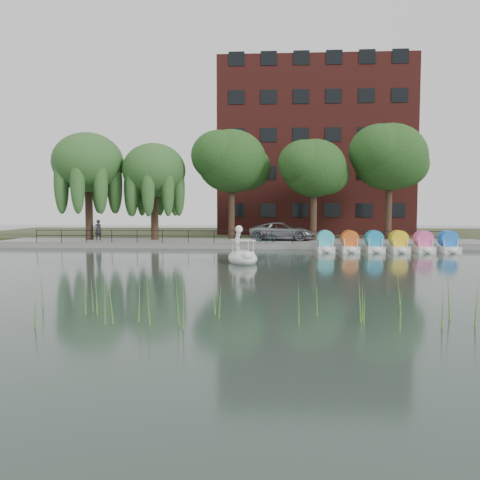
# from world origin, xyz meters

# --- Properties ---
(ground_plane) EXTENTS (120.00, 120.00, 0.00)m
(ground_plane) POSITION_xyz_m (0.00, 0.00, 0.00)
(ground_plane) COLOR #35483E
(promenade) EXTENTS (40.00, 6.00, 0.40)m
(promenade) POSITION_xyz_m (0.00, 16.00, 0.20)
(promenade) COLOR gray
(promenade) RESTS_ON ground_plane
(kerb) EXTENTS (40.00, 0.25, 0.40)m
(kerb) POSITION_xyz_m (0.00, 13.05, 0.20)
(kerb) COLOR gray
(kerb) RESTS_ON ground_plane
(land_strip) EXTENTS (60.00, 22.00, 0.36)m
(land_strip) POSITION_xyz_m (0.00, 30.00, 0.18)
(land_strip) COLOR #47512D
(land_strip) RESTS_ON ground_plane
(railing) EXTENTS (32.00, 0.05, 1.00)m
(railing) POSITION_xyz_m (0.00, 13.25, 1.15)
(railing) COLOR black
(railing) RESTS_ON promenade
(apartment_building) EXTENTS (20.00, 10.07, 18.00)m
(apartment_building) POSITION_xyz_m (7.00, 29.97, 9.36)
(apartment_building) COLOR #4C1E16
(apartment_building) RESTS_ON land_strip
(willow_left) EXTENTS (5.88, 5.88, 9.01)m
(willow_left) POSITION_xyz_m (-13.00, 16.50, 6.87)
(willow_left) COLOR #473323
(willow_left) RESTS_ON promenade
(willow_mid) EXTENTS (5.32, 5.32, 8.15)m
(willow_mid) POSITION_xyz_m (-7.50, 17.00, 6.25)
(willow_mid) COLOR #473323
(willow_mid) RESTS_ON promenade
(broadleaf_center) EXTENTS (6.00, 6.00, 9.25)m
(broadleaf_center) POSITION_xyz_m (-1.00, 18.00, 7.06)
(broadleaf_center) COLOR #473323
(broadleaf_center) RESTS_ON promenade
(broadleaf_right) EXTENTS (5.40, 5.40, 8.32)m
(broadleaf_right) POSITION_xyz_m (6.00, 17.50, 6.39)
(broadleaf_right) COLOR #473323
(broadleaf_right) RESTS_ON promenade
(broadleaf_far) EXTENTS (6.30, 6.30, 9.71)m
(broadleaf_far) POSITION_xyz_m (12.50, 18.50, 7.40)
(broadleaf_far) COLOR #473323
(broadleaf_far) RESTS_ON promenade
(minivan) EXTENTS (3.56, 6.49, 1.73)m
(minivan) POSITION_xyz_m (3.32, 16.77, 1.26)
(minivan) COLOR gray
(minivan) RESTS_ON promenade
(bicycle) EXTENTS (1.30, 1.81, 1.00)m
(bicycle) POSITION_xyz_m (2.02, 14.86, 0.90)
(bicycle) COLOR gray
(bicycle) RESTS_ON promenade
(pedestrian) EXTENTS (0.84, 0.85, 1.98)m
(pedestrian) POSITION_xyz_m (-12.03, 15.88, 1.39)
(pedestrian) COLOR black
(pedestrian) RESTS_ON promenade
(swan_boat) EXTENTS (2.25, 2.84, 2.11)m
(swan_boat) POSITION_xyz_m (0.64, 3.91, 0.46)
(swan_boat) COLOR white
(swan_boat) RESTS_ON ground_plane
(pedal_boat_row) EXTENTS (9.65, 1.70, 1.40)m
(pedal_boat_row) POSITION_xyz_m (10.42, 10.80, 0.61)
(pedal_boat_row) COLOR white
(pedal_boat_row) RESTS_ON ground_plane
(reed_bank) EXTENTS (24.00, 2.40, 1.20)m
(reed_bank) POSITION_xyz_m (2.00, -9.50, 0.60)
(reed_bank) COLOR #669938
(reed_bank) RESTS_ON ground_plane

